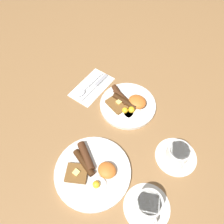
% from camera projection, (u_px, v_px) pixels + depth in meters
% --- Properties ---
extents(ground_plane, '(3.00, 3.00, 0.00)m').
position_uv_depth(ground_plane, '(128.00, 106.00, 0.93)').
color(ground_plane, olive).
extents(breakfast_plate_near, '(0.24, 0.24, 0.05)m').
position_uv_depth(breakfast_plate_near, '(128.00, 104.00, 0.92)').
color(breakfast_plate_near, silver).
rests_on(breakfast_plate_near, ground_plane).
extents(breakfast_plate_far, '(0.27, 0.27, 0.04)m').
position_uv_depth(breakfast_plate_far, '(92.00, 171.00, 0.76)').
color(breakfast_plate_far, silver).
rests_on(breakfast_plate_far, ground_plane).
extents(teacup_near, '(0.15, 0.15, 0.06)m').
position_uv_depth(teacup_near, '(177.00, 154.00, 0.78)').
color(teacup_near, silver).
rests_on(teacup_near, ground_plane).
extents(teacup_far, '(0.15, 0.15, 0.07)m').
position_uv_depth(teacup_far, '(148.00, 205.00, 0.68)').
color(teacup_far, silver).
rests_on(teacup_far, ground_plane).
extents(napkin, '(0.12, 0.21, 0.01)m').
position_uv_depth(napkin, '(92.00, 86.00, 0.99)').
color(napkin, white).
rests_on(napkin, ground_plane).
extents(knife, '(0.02, 0.18, 0.01)m').
position_uv_depth(knife, '(96.00, 85.00, 0.99)').
color(knife, silver).
rests_on(knife, napkin).
extents(spoon, '(0.04, 0.18, 0.01)m').
position_uv_depth(spoon, '(83.00, 90.00, 0.97)').
color(spoon, silver).
rests_on(spoon, napkin).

